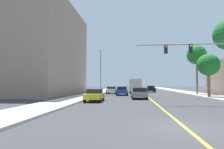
% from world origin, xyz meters
% --- Properties ---
extents(ground, '(192.00, 192.00, 0.00)m').
position_xyz_m(ground, '(0.00, 42.00, 0.00)').
color(ground, '#38383A').
extents(sidewalk_left, '(3.61, 168.00, 0.15)m').
position_xyz_m(sidewalk_left, '(-9.58, 42.00, 0.07)').
color(sidewalk_left, beige).
rests_on(sidewalk_left, ground).
extents(sidewalk_right, '(3.61, 168.00, 0.15)m').
position_xyz_m(sidewalk_right, '(9.58, 42.00, 0.07)').
color(sidewalk_right, beige).
rests_on(sidewalk_right, ground).
extents(lane_marking_center, '(0.16, 144.00, 0.01)m').
position_xyz_m(lane_marking_center, '(0.00, 42.00, 0.00)').
color(lane_marking_center, yellow).
rests_on(lane_marking_center, ground).
extents(building_left_near, '(13.57, 21.97, 15.74)m').
position_xyz_m(building_left_near, '(-19.46, 25.97, 7.87)').
color(building_left_near, gray).
rests_on(building_left_near, ground).
extents(traffic_signal_mast, '(10.17, 0.36, 6.15)m').
position_xyz_m(traffic_signal_mast, '(5.03, 10.71, 4.64)').
color(traffic_signal_mast, gray).
rests_on(traffic_signal_mast, sidewalk_right).
extents(street_lamp, '(0.56, 0.28, 8.17)m').
position_xyz_m(street_lamp, '(-8.28, 29.66, 4.66)').
color(street_lamp, gray).
rests_on(street_lamp, sidewalk_left).
extents(palm_mid, '(3.14, 3.14, 6.10)m').
position_xyz_m(palm_mid, '(8.59, 20.93, 4.62)').
color(palm_mid, brown).
rests_on(palm_mid, sidewalk_right).
extents(palm_far, '(3.34, 3.34, 8.49)m').
position_xyz_m(palm_far, '(8.93, 27.28, 6.90)').
color(palm_far, brown).
rests_on(palm_far, sidewalk_right).
extents(car_gray, '(2.07, 4.35, 1.44)m').
position_xyz_m(car_gray, '(-1.42, 17.48, 0.73)').
color(car_gray, slate).
rests_on(car_gray, ground).
extents(car_blue, '(1.95, 4.46, 1.48)m').
position_xyz_m(car_blue, '(-3.99, 25.82, 0.77)').
color(car_blue, '#1E389E').
rests_on(car_blue, ground).
extents(car_white, '(2.03, 4.07, 1.38)m').
position_xyz_m(car_white, '(-6.27, 31.28, 0.71)').
color(car_white, white).
rests_on(car_white, ground).
extents(car_yellow, '(1.87, 4.38, 1.38)m').
position_xyz_m(car_yellow, '(-6.50, 13.12, 0.72)').
color(car_yellow, gold).
rests_on(car_yellow, ground).
extents(car_black, '(1.91, 4.37, 1.48)m').
position_xyz_m(car_black, '(2.09, 39.14, 0.77)').
color(car_black, black).
rests_on(car_black, ground).
extents(car_silver, '(1.79, 4.46, 1.39)m').
position_xyz_m(car_silver, '(-1.80, 53.07, 0.72)').
color(car_silver, '#BCBCC1').
rests_on(car_silver, ground).
extents(delivery_truck, '(2.53, 8.37, 2.90)m').
position_xyz_m(delivery_truck, '(-1.64, 34.88, 1.56)').
color(delivery_truck, red).
rests_on(delivery_truck, ground).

